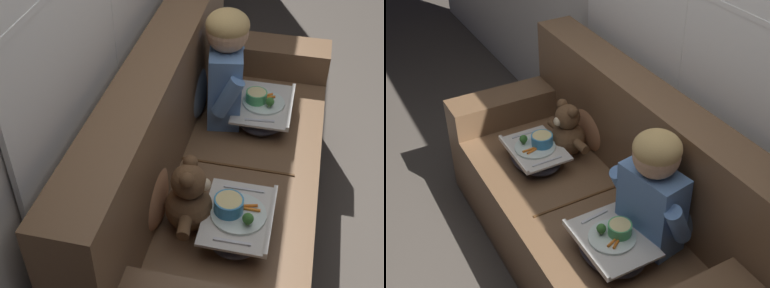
# 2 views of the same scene
# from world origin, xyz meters

# --- Properties ---
(ground_plane) EXTENTS (14.00, 14.00, 0.00)m
(ground_plane) POSITION_xyz_m (0.00, 0.00, 0.00)
(ground_plane) COLOR #4C443D
(wall_back_with_window) EXTENTS (8.00, 0.08, 2.60)m
(wall_back_with_window) POSITION_xyz_m (0.00, 0.53, 1.31)
(wall_back_with_window) COLOR beige
(wall_back_with_window) RESTS_ON ground_plane
(couch) EXTENTS (2.00, 0.86, 1.00)m
(couch) POSITION_xyz_m (0.00, 0.07, 0.36)
(couch) COLOR brown
(couch) RESTS_ON ground_plane
(throw_pillow_behind_child) EXTENTS (0.36, 0.17, 0.37)m
(throw_pillow_behind_child) POSITION_xyz_m (0.39, 0.24, 0.63)
(throw_pillow_behind_child) COLOR slate
(throw_pillow_behind_child) RESTS_ON couch
(throw_pillow_behind_teddy) EXTENTS (0.35, 0.17, 0.37)m
(throw_pillow_behind_teddy) POSITION_xyz_m (-0.39, 0.24, 0.63)
(throw_pillow_behind_teddy) COLOR #B2754C
(throw_pillow_behind_teddy) RESTS_ON couch
(child_figure) EXTENTS (0.43, 0.23, 0.59)m
(child_figure) POSITION_xyz_m (0.39, 0.08, 0.78)
(child_figure) COLOR #5B84BC
(child_figure) RESTS_ON couch
(teddy_bear) EXTENTS (0.35, 0.24, 0.32)m
(teddy_bear) POSITION_xyz_m (-0.39, 0.08, 0.60)
(teddy_bear) COLOR brown
(teddy_bear) RESTS_ON couch
(lap_tray_child) EXTENTS (0.39, 0.29, 0.17)m
(lap_tray_child) POSITION_xyz_m (0.39, -0.12, 0.52)
(lap_tray_child) COLOR #2D2D38
(lap_tray_child) RESTS_ON child_figure
(lap_tray_teddy) EXTENTS (0.37, 0.27, 0.17)m
(lap_tray_teddy) POSITION_xyz_m (-0.39, -0.12, 0.52)
(lap_tray_teddy) COLOR #2D2D38
(lap_tray_teddy) RESTS_ON teddy_bear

